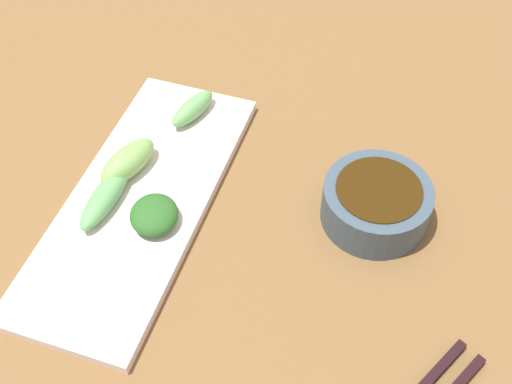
{
  "coord_description": "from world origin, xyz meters",
  "views": [
    {
      "loc": [
        -0.16,
        0.38,
        0.55
      ],
      "look_at": [
        -0.03,
        -0.01,
        0.05
      ],
      "focal_mm": 46.51,
      "sensor_mm": 36.0,
      "label": 1
    }
  ],
  "objects": [
    {
      "name": "broccoli_stalk_0",
      "position": [
        0.08,
        -0.11,
        0.04
      ],
      "size": [
        0.04,
        0.07,
        0.02
      ],
      "primitive_type": "ellipsoid",
      "rotation": [
        0.0,
        0.0,
        -0.31
      ],
      "color": "#65A65A",
      "rests_on": "serving_plate"
    },
    {
      "name": "broccoli_stalk_2",
      "position": [
        0.11,
        0.03,
        0.04
      ],
      "size": [
        0.03,
        0.09,
        0.02
      ],
      "primitive_type": "ellipsoid",
      "rotation": [
        0.0,
        0.0,
        -0.04
      ],
      "color": "#5CA25A",
      "rests_on": "serving_plate"
    },
    {
      "name": "sauce_bowl",
      "position": [
        -0.14,
        -0.04,
        0.04
      ],
      "size": [
        0.11,
        0.11,
        0.04
      ],
      "color": "#374A56",
      "rests_on": "tabletop"
    },
    {
      "name": "broccoli_leafy_3",
      "position": [
        0.06,
        0.04,
        0.04
      ],
      "size": [
        0.06,
        0.06,
        0.02
      ],
      "primitive_type": "ellipsoid",
      "rotation": [
        0.0,
        0.0,
        0.29
      ],
      "color": "#275B21",
      "rests_on": "serving_plate"
    },
    {
      "name": "broccoli_stalk_1",
      "position": [
        0.11,
        -0.01,
        0.05
      ],
      "size": [
        0.05,
        0.08,
        0.03
      ],
      "primitive_type": "ellipsoid",
      "rotation": [
        0.0,
        0.0,
        -0.31
      ],
      "color": "#76AA52",
      "rests_on": "serving_plate"
    },
    {
      "name": "tabletop",
      "position": [
        0.0,
        0.0,
        0.01
      ],
      "size": [
        2.1,
        2.1,
        0.02
      ],
      "primitive_type": "cube",
      "color": "brown",
      "rests_on": "ground"
    },
    {
      "name": "serving_plate",
      "position": [
        0.08,
        0.02,
        0.03
      ],
      "size": [
        0.13,
        0.34,
        0.01
      ],
      "primitive_type": "cube",
      "color": "silver",
      "rests_on": "tabletop"
    }
  ]
}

